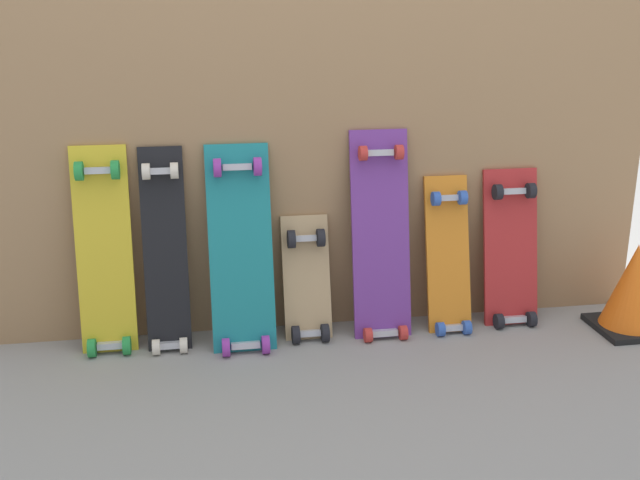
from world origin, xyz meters
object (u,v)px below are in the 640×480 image
at_px(skateboard_teal, 241,257).
at_px(traffic_cone, 633,289).
at_px(skateboard_orange, 449,263).
at_px(skateboard_black, 166,259).
at_px(skateboard_yellow, 105,259).
at_px(skateboard_red, 511,255).
at_px(skateboard_natural, 307,286).
at_px(skateboard_purple, 381,243).

height_order(skateboard_teal, traffic_cone, skateboard_teal).
distance_m(skateboard_orange, traffic_cone, 0.74).
bearing_deg(skateboard_black, skateboard_yellow, 176.83).
bearing_deg(skateboard_red, skateboard_black, -179.70).
relative_size(skateboard_teal, skateboard_natural, 1.54).
relative_size(skateboard_yellow, skateboard_black, 1.01).
xyz_separation_m(skateboard_natural, skateboard_orange, (0.57, -0.01, 0.06)).
xyz_separation_m(skateboard_teal, skateboard_orange, (0.83, 0.02, -0.08)).
relative_size(skateboard_yellow, traffic_cone, 2.29).
distance_m(skateboard_black, skateboard_red, 1.38).
height_order(skateboard_black, skateboard_red, skateboard_black).
bearing_deg(traffic_cone, skateboard_black, 174.43).
relative_size(skateboard_black, skateboard_purple, 0.95).
relative_size(skateboard_yellow, skateboard_natural, 1.56).
bearing_deg(skateboard_purple, skateboard_black, 179.34).
relative_size(skateboard_orange, skateboard_red, 0.98).
xyz_separation_m(skateboard_orange, traffic_cone, (0.71, -0.17, -0.09)).
relative_size(skateboard_red, traffic_cone, 1.91).
height_order(skateboard_teal, skateboard_orange, skateboard_teal).
bearing_deg(skateboard_orange, skateboard_teal, -178.61).
bearing_deg(skateboard_yellow, traffic_cone, -5.31).
bearing_deg(skateboard_orange, skateboard_purple, 179.77).
height_order(skateboard_teal, skateboard_purple, skateboard_purple).
height_order(skateboard_orange, skateboard_red, skateboard_red).
bearing_deg(skateboard_black, skateboard_natural, -0.25).
distance_m(skateboard_purple, skateboard_orange, 0.30).
xyz_separation_m(skateboard_natural, skateboard_red, (0.84, 0.01, 0.08)).
relative_size(skateboard_yellow, skateboard_teal, 1.01).
xyz_separation_m(skateboard_red, traffic_cone, (0.44, -0.18, -0.10)).
relative_size(skateboard_yellow, skateboard_red, 1.20).
relative_size(skateboard_purple, skateboard_orange, 1.28).
bearing_deg(skateboard_yellow, skateboard_red, -0.18).
xyz_separation_m(skateboard_black, traffic_cone, (1.82, -0.18, -0.17)).
height_order(skateboard_yellow, skateboard_natural, skateboard_yellow).
bearing_deg(skateboard_orange, skateboard_yellow, 179.01).
height_order(skateboard_yellow, traffic_cone, skateboard_yellow).
height_order(skateboard_orange, traffic_cone, skateboard_orange).
distance_m(skateboard_yellow, skateboard_red, 1.60).
distance_m(skateboard_purple, traffic_cone, 1.03).
height_order(skateboard_teal, skateboard_red, skateboard_teal).
relative_size(skateboard_black, skateboard_teal, 1.00).
relative_size(skateboard_purple, skateboard_red, 1.25).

